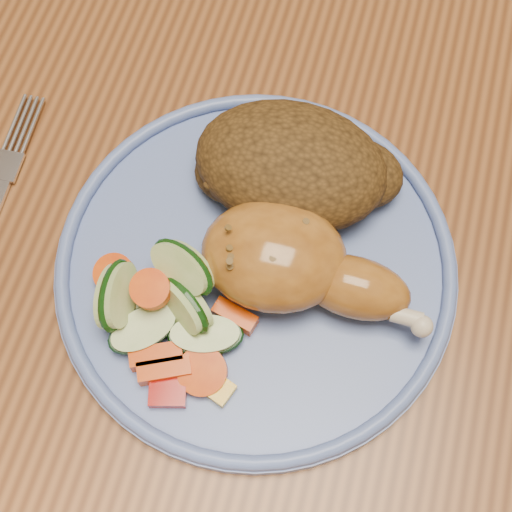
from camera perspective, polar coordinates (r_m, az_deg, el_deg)
name	(u,v)px	position (r m, az deg, el deg)	size (l,w,h in m)	color
ground	(325,379)	(1.26, 5.55, -9.73)	(4.00, 4.00, 0.00)	#57321E
dining_table	(394,206)	(0.63, 10.96, 3.92)	(0.90, 1.40, 0.75)	brown
plate	(256,267)	(0.50, 0.00, -0.92)	(0.28, 0.28, 0.01)	#5870B8
plate_rim	(256,262)	(0.49, 0.00, -0.45)	(0.28, 0.28, 0.01)	#5870B8
chicken_leg	(294,263)	(0.47, 3.02, -0.59)	(0.16, 0.09, 0.05)	#AD6A24
rice_pilaf	(295,167)	(0.50, 3.14, 7.14)	(0.15, 0.10, 0.06)	#4C3113
vegetable_pile	(163,311)	(0.47, -7.43, -4.42)	(0.12, 0.12, 0.06)	#A50A05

